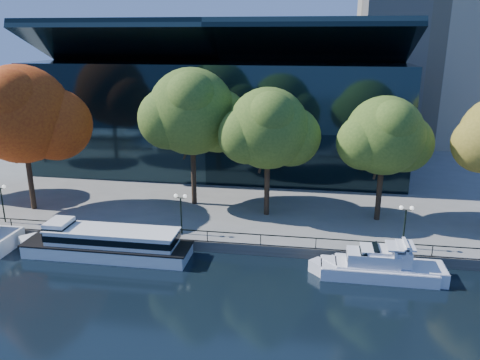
% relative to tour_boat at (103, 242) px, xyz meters
% --- Properties ---
extents(ground, '(160.00, 160.00, 0.00)m').
position_rel_tour_boat_xyz_m(ground, '(9.17, -0.77, -1.35)').
color(ground, black).
rests_on(ground, ground).
extents(promenade, '(90.00, 67.08, 1.00)m').
position_rel_tour_boat_xyz_m(promenade, '(9.17, 35.61, -0.85)').
color(promenade, slate).
rests_on(promenade, ground).
extents(railing, '(88.20, 0.08, 0.99)m').
position_rel_tour_boat_xyz_m(railing, '(9.17, 2.48, 0.58)').
color(railing, black).
rests_on(railing, promenade).
extents(convention_building, '(50.00, 24.57, 21.43)m').
position_rel_tour_boat_xyz_m(convention_building, '(5.17, 31.02, 7.15)').
color(convention_building, black).
rests_on(convention_building, ground).
extents(tour_boat, '(16.78, 3.74, 3.18)m').
position_rel_tour_boat_xyz_m(tour_boat, '(0.00, 0.00, 0.00)').
color(tour_boat, white).
rests_on(tour_boat, ground).
extents(cruiser_near, '(10.43, 2.69, 3.02)m').
position_rel_tour_boat_xyz_m(cruiser_near, '(23.89, -0.37, -0.41)').
color(cruiser_near, silver).
rests_on(cruiser_near, ground).
extents(cruiser_far, '(10.00, 2.77, 3.27)m').
position_rel_tour_boat_xyz_m(cruiser_far, '(24.85, -0.10, -0.32)').
color(cruiser_far, silver).
rests_on(cruiser_far, ground).
extents(tree_1, '(12.85, 10.53, 15.63)m').
position_rel_tour_boat_xyz_m(tree_1, '(-11.52, 7.80, 9.92)').
color(tree_1, black).
rests_on(tree_1, promenade).
extents(tree_2, '(11.74, 9.62, 15.21)m').
position_rel_tour_boat_xyz_m(tree_2, '(5.63, 12.18, 9.96)').
color(tree_2, black).
rests_on(tree_2, promenade).
extents(tree_3, '(10.40, 8.53, 13.49)m').
position_rel_tour_boat_xyz_m(tree_3, '(14.09, 10.09, 8.80)').
color(tree_3, black).
rests_on(tree_3, promenade).
extents(tree_4, '(9.80, 8.04, 12.81)m').
position_rel_tour_boat_xyz_m(tree_4, '(25.62, 10.43, 8.36)').
color(tree_4, black).
rests_on(tree_4, promenade).
extents(lamp_0, '(1.26, 0.36, 4.03)m').
position_rel_tour_boat_xyz_m(lamp_0, '(-12.39, 3.73, 2.63)').
color(lamp_0, black).
rests_on(lamp_0, promenade).
extents(lamp_1, '(1.26, 0.36, 4.03)m').
position_rel_tour_boat_xyz_m(lamp_1, '(6.35, 3.73, 2.63)').
color(lamp_1, black).
rests_on(lamp_1, promenade).
extents(lamp_2, '(1.26, 0.36, 4.03)m').
position_rel_tour_boat_xyz_m(lamp_2, '(26.90, 3.73, 2.63)').
color(lamp_2, black).
rests_on(lamp_2, promenade).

